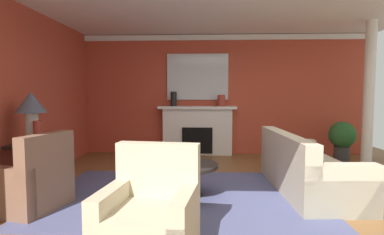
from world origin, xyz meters
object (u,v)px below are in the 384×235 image
armchair_near_window (29,185)px  vase_on_side_table (38,133)px  fireplace (197,132)px  potted_plant (342,138)px  sofa (305,171)px  table_lamp (31,107)px  vase_mantel_right (221,101)px  vase_mantel_left (174,99)px  armchair_facing_fireplace (150,220)px  coffee_table (182,172)px  side_table (33,164)px  mantel_mirror (198,77)px

armchair_near_window → vase_on_side_table: size_ratio=2.83×
fireplace → potted_plant: fireplace is taller
sofa → table_lamp: bearing=-178.0°
fireplace → vase_mantel_right: vase_mantel_right is taller
sofa → vase_mantel_left: vase_mantel_left is taller
fireplace → sofa: bearing=-58.7°
armchair_near_window → armchair_facing_fireplace: 1.95m
table_lamp → sofa: bearing=2.0°
vase_on_side_table → sofa: bearing=3.8°
armchair_facing_fireplace → potted_plant: 5.30m
coffee_table → vase_mantel_right: vase_mantel_right is taller
fireplace → vase_mantel_left: 0.94m
coffee_table → side_table: 2.21m
sofa → side_table: size_ratio=3.06×
sofa → potted_plant: sofa is taller
vase_mantel_left → armchair_facing_fireplace: bearing=-86.9°
armchair_facing_fireplace → potted_plant: bearing=49.9°
side_table → potted_plant: size_ratio=0.84×
vase_mantel_left → fireplace: bearing=5.1°
mantel_mirror → coffee_table: size_ratio=1.43×
coffee_table → vase_mantel_right: (0.68, 2.92, 0.93)m
armchair_near_window → potted_plant: 5.94m
vase_mantel_left → side_table: bearing=-122.6°
mantel_mirror → coffee_table: (-0.13, -3.09, -1.49)m
fireplace → mantel_mirror: 1.29m
table_lamp → coffee_table: bearing=-3.5°
armchair_facing_fireplace → table_lamp: 2.82m
armchair_near_window → potted_plant: bearing=31.1°
mantel_mirror → side_table: mantel_mirror is taller
side_table → vase_mantel_left: 3.43m
mantel_mirror → fireplace: bearing=-90.0°
armchair_near_window → armchair_facing_fireplace: same height
coffee_table → potted_plant: potted_plant is taller
vase_mantel_left → potted_plant: 3.77m
sofa → coffee_table: bearing=-171.4°
armchair_near_window → potted_plant: (5.08, 3.06, 0.19)m
vase_mantel_right → coffee_table: bearing=-103.1°
mantel_mirror → armchair_facing_fireplace: 4.93m
armchair_near_window → sofa: bearing=13.4°
mantel_mirror → vase_on_side_table: 3.89m
vase_on_side_table → vase_mantel_left: size_ratio=1.02×
armchair_facing_fireplace → table_lamp: table_lamp is taller
coffee_table → potted_plant: 4.07m
vase_on_side_table → table_lamp: bearing=141.3°
side_table → table_lamp: bearing=0.0°
vase_on_side_table → potted_plant: 5.84m
sofa → vase_mantel_left: size_ratio=6.37×
fireplace → vase_mantel_right: size_ratio=6.82×
table_lamp → vase_on_side_table: table_lamp is taller
table_lamp → vase_mantel_right: bearing=44.1°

